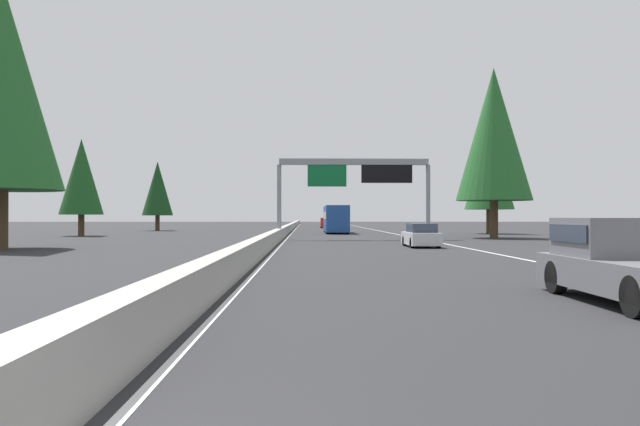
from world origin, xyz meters
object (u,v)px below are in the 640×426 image
(conifer_right_near, at_px, (494,134))
(conifer_right_mid, at_px, (489,166))
(sign_gantry_overhead, at_px, (356,175))
(minivan_far_right, at_px, (327,222))
(bus_near_center, at_px, (336,218))
(sedan_near_right, at_px, (326,223))
(conifer_left_foreground, at_px, (2,85))
(sedan_far_center, at_px, (421,236))
(pickup_far_left, at_px, (621,260))
(conifer_left_mid, at_px, (158,189))
(conifer_left_near, at_px, (81,177))

(conifer_right_near, relative_size, conifer_right_mid, 1.23)
(sign_gantry_overhead, distance_m, minivan_far_right, 50.77)
(bus_near_center, distance_m, conifer_right_mid, 18.00)
(sedan_near_right, relative_size, conifer_right_near, 0.29)
(bus_near_center, xyz_separation_m, conifer_right_near, (-16.92, -13.11, 7.39))
(conifer_left_foreground, bearing_deg, sedan_far_center, -85.08)
(minivan_far_right, height_order, conifer_right_near, conifer_right_near)
(sign_gantry_overhead, distance_m, bus_near_center, 20.20)
(bus_near_center, bearing_deg, sign_gantry_overhead, -177.84)
(pickup_far_left, relative_size, sedan_near_right, 1.27)
(pickup_far_left, distance_m, conifer_right_near, 41.97)
(conifer_left_foreground, relative_size, conifer_left_mid, 1.68)
(sedan_near_right, height_order, conifer_right_near, conifer_right_near)
(sign_gantry_overhead, bearing_deg, conifer_left_foreground, 124.22)
(conifer_right_mid, distance_m, conifer_left_mid, 43.07)
(minivan_far_right, distance_m, conifer_left_mid, 30.02)
(sedan_far_center, xyz_separation_m, sedan_near_right, (71.98, 3.66, 0.00))
(pickup_far_left, height_order, minivan_far_right, pickup_far_left)
(bus_near_center, relative_size, conifer_right_near, 0.77)
(pickup_far_left, relative_size, sedan_far_center, 1.27)
(sedan_near_right, relative_size, conifer_left_mid, 0.47)
(conifer_right_near, distance_m, conifer_right_mid, 14.09)
(conifer_right_mid, height_order, conifer_left_mid, conifer_right_mid)
(sedan_far_center, distance_m, conifer_left_mid, 52.61)
(conifer_left_near, bearing_deg, conifer_left_foreground, -170.01)
(conifer_right_mid, relative_size, conifer_left_mid, 1.31)
(bus_near_center, relative_size, minivan_far_right, 2.30)
(conifer_right_mid, xyz_separation_m, conifer_left_foreground, (-31.22, 37.67, 2.06))
(bus_near_center, distance_m, conifer_left_near, 27.55)
(sedan_near_right, bearing_deg, pickup_far_left, -177.89)
(sedan_far_center, relative_size, conifer_left_mid, 0.47)
(pickup_far_left, distance_m, conifer_right_mid, 55.53)
(minivan_far_right, xyz_separation_m, conifer_left_foreground, (-65.33, 20.86, 8.52))
(sedan_far_center, xyz_separation_m, conifer_left_near, (22.21, 29.03, 5.06))
(bus_near_center, bearing_deg, pickup_far_left, -176.29)
(conifer_left_foreground, relative_size, conifer_left_near, 1.64)
(pickup_far_left, distance_m, sedan_far_center, 24.50)
(bus_near_center, bearing_deg, conifer_right_mid, -101.50)
(conifer_left_mid, bearing_deg, bus_near_center, -117.83)
(sign_gantry_overhead, height_order, conifer_left_mid, conifer_left_mid)
(conifer_left_near, bearing_deg, conifer_left_mid, -4.81)
(pickup_far_left, bearing_deg, conifer_left_mid, 21.30)
(conifer_right_near, bearing_deg, conifer_right_mid, -14.99)
(sedan_far_center, xyz_separation_m, minivan_far_right, (63.20, 3.87, 0.27))
(conifer_right_mid, bearing_deg, conifer_right_near, 165.01)
(bus_near_center, relative_size, sedan_near_right, 2.61)
(conifer_left_near, distance_m, conifer_left_mid, 22.68)
(pickup_far_left, distance_m, minivan_far_right, 87.79)
(pickup_far_left, xyz_separation_m, conifer_right_mid, (53.59, -13.03, 6.50))
(pickup_far_left, height_order, sedan_near_right, pickup_far_left)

